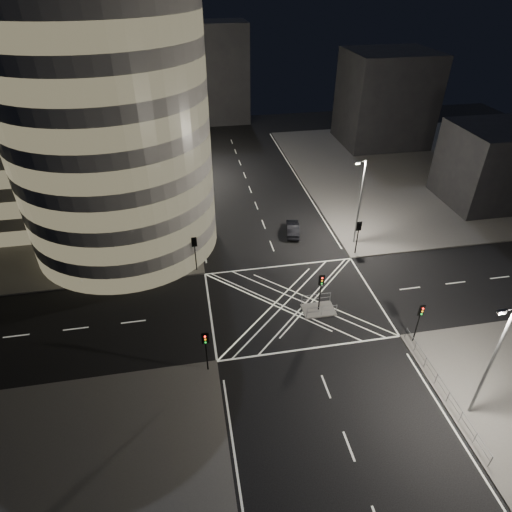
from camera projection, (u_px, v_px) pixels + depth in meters
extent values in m
plane|color=black|center=(294.00, 302.00, 41.01)|extent=(120.00, 120.00, 0.00)
cube|color=#5B5855|center=(39.00, 199.00, 58.56)|extent=(42.00, 42.00, 0.15)
cube|color=#5B5855|center=(430.00, 169.00, 67.05)|extent=(42.00, 42.00, 0.15)
cube|color=slate|center=(318.00, 310.00, 40.04)|extent=(3.00, 2.00, 0.15)
cylinder|color=gray|center=(110.00, 135.00, 42.78)|extent=(20.00, 20.00, 25.00)
cube|color=gray|center=(29.00, 111.00, 49.41)|extent=(20.00, 18.00, 25.00)
cube|color=gray|center=(90.00, 86.00, 65.41)|extent=(24.00, 16.00, 22.00)
cube|color=black|center=(385.00, 99.00, 72.81)|extent=(14.00, 12.00, 15.00)
cube|color=black|center=(489.00, 165.00, 55.41)|extent=(10.00, 10.00, 10.00)
cube|color=black|center=(201.00, 74.00, 82.21)|extent=(18.00, 8.00, 18.00)
cylinder|color=black|center=(178.00, 246.00, 45.66)|extent=(0.32, 0.32, 3.51)
ellipsoid|color=black|center=(175.00, 222.00, 43.98)|extent=(4.38, 4.38, 5.03)
cylinder|color=black|center=(177.00, 220.00, 50.63)|extent=(0.32, 0.32, 3.10)
ellipsoid|color=black|center=(174.00, 200.00, 49.12)|extent=(4.05, 4.05, 4.66)
cylinder|color=black|center=(175.00, 196.00, 55.40)|extent=(0.32, 0.32, 3.40)
ellipsoid|color=black|center=(173.00, 175.00, 53.72)|extent=(4.55, 4.55, 5.23)
cylinder|color=black|center=(174.00, 176.00, 60.11)|extent=(0.32, 0.32, 3.90)
ellipsoid|color=black|center=(172.00, 153.00, 58.24)|extent=(4.85, 4.85, 5.58)
cylinder|color=black|center=(173.00, 161.00, 65.10)|extent=(0.32, 0.32, 3.43)
ellipsoid|color=black|center=(171.00, 144.00, 63.55)|extent=(3.66, 3.66, 4.21)
cylinder|color=black|center=(196.00, 258.00, 44.28)|extent=(0.12, 0.12, 3.00)
cube|color=black|center=(194.00, 242.00, 43.17)|extent=(0.28, 0.22, 0.90)
cube|color=black|center=(194.00, 242.00, 43.17)|extent=(0.55, 0.04, 1.10)
cylinder|color=black|center=(207.00, 356.00, 33.28)|extent=(0.12, 0.12, 3.00)
cube|color=black|center=(205.00, 338.00, 32.17)|extent=(0.28, 0.22, 0.90)
cube|color=black|center=(205.00, 338.00, 32.17)|extent=(0.55, 0.04, 1.10)
cylinder|color=black|center=(357.00, 241.00, 46.85)|extent=(0.12, 0.12, 3.00)
cube|color=black|center=(359.00, 226.00, 45.74)|extent=(0.28, 0.22, 0.90)
cube|color=black|center=(359.00, 226.00, 45.74)|extent=(0.55, 0.04, 1.10)
cylinder|color=black|center=(416.00, 328.00, 35.85)|extent=(0.12, 0.12, 3.00)
cube|color=black|center=(422.00, 310.00, 34.74)|extent=(0.28, 0.22, 0.90)
cube|color=black|center=(422.00, 310.00, 34.74)|extent=(0.55, 0.04, 1.10)
cylinder|color=black|center=(320.00, 297.00, 39.15)|extent=(0.12, 0.12, 3.00)
cube|color=black|center=(322.00, 280.00, 38.03)|extent=(0.28, 0.22, 0.90)
cube|color=black|center=(322.00, 280.00, 38.03)|extent=(0.55, 0.04, 1.10)
cylinder|color=slate|center=(184.00, 205.00, 46.39)|extent=(0.20, 0.20, 10.00)
cylinder|color=slate|center=(183.00, 163.00, 43.69)|extent=(0.90, 0.10, 0.10)
cube|color=slate|center=(188.00, 163.00, 43.81)|extent=(0.50, 0.25, 0.18)
cube|color=white|center=(188.00, 164.00, 43.88)|extent=(0.42, 0.20, 0.05)
cylinder|color=slate|center=(178.00, 147.00, 60.95)|extent=(0.20, 0.20, 10.00)
cylinder|color=slate|center=(178.00, 112.00, 58.25)|extent=(0.90, 0.10, 0.10)
cube|color=slate|center=(181.00, 113.00, 58.37)|extent=(0.50, 0.25, 0.18)
cube|color=white|center=(182.00, 113.00, 58.44)|extent=(0.42, 0.20, 0.05)
cylinder|color=slate|center=(360.00, 203.00, 46.74)|extent=(0.20, 0.20, 10.00)
cylinder|color=slate|center=(362.00, 162.00, 43.92)|extent=(0.90, 0.10, 0.10)
cube|color=slate|center=(358.00, 163.00, 43.91)|extent=(0.50, 0.25, 0.18)
cube|color=white|center=(358.00, 164.00, 43.97)|extent=(0.42, 0.20, 0.05)
cylinder|color=slate|center=(490.00, 364.00, 28.14)|extent=(0.20, 0.20, 10.00)
cylinder|color=slate|center=(509.00, 309.00, 25.31)|extent=(0.90, 0.10, 0.10)
cube|color=slate|center=(502.00, 312.00, 25.30)|extent=(0.50, 0.25, 0.18)
cube|color=white|center=(501.00, 313.00, 25.37)|extent=(0.42, 0.20, 0.05)
cube|color=slate|center=(442.00, 387.00, 31.99)|extent=(0.06, 11.70, 1.10)
cube|color=slate|center=(322.00, 311.00, 38.96)|extent=(2.80, 0.06, 1.10)
cube|color=slate|center=(316.00, 298.00, 40.41)|extent=(2.80, 0.06, 1.10)
imported|color=black|center=(293.00, 229.00, 50.94)|extent=(2.28, 4.39, 1.38)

